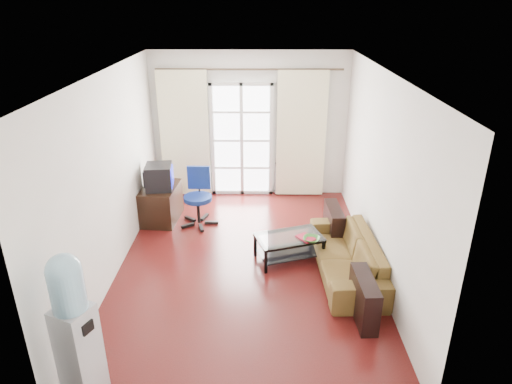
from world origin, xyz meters
TOP-DOWN VIEW (x-y plane):
  - floor at (0.00, 0.00)m, footprint 5.20×5.20m
  - ceiling at (0.00, 0.00)m, footprint 5.20×5.20m
  - wall_back at (0.00, 2.60)m, footprint 3.60×0.02m
  - wall_front at (0.00, -2.60)m, footprint 3.60×0.02m
  - wall_left at (-1.80, 0.00)m, footprint 0.02×5.20m
  - wall_right at (1.80, 0.00)m, footprint 0.02×5.20m
  - french_door at (-0.15, 2.54)m, footprint 1.16×0.06m
  - curtain_rod at (0.00, 2.50)m, footprint 3.30×0.04m
  - curtain_left at (-1.20, 2.48)m, footprint 0.90×0.07m
  - curtain_right at (0.95, 2.48)m, footprint 0.90×0.07m
  - radiator at (0.80, 2.50)m, footprint 0.64×0.12m
  - sofa at (1.39, -0.23)m, footprint 1.97×0.90m
  - coffee_table at (0.62, 0.12)m, footprint 1.06×0.80m
  - bowl at (0.92, -0.01)m, footprint 0.35×0.35m
  - book at (0.77, 0.00)m, footprint 0.43×0.44m
  - remote at (0.91, 0.02)m, footprint 0.16×0.08m
  - tv_stand at (-1.49, 1.40)m, footprint 0.62×0.87m
  - crt_tv at (-1.49, 1.34)m, footprint 0.50×0.49m
  - task_chair at (-0.84, 1.27)m, footprint 0.67×0.67m
  - water_cooler at (-1.49, -2.34)m, footprint 0.42×0.42m

SIDE VIEW (x-z plane):
  - floor at x=0.00m, z-range 0.00..0.00m
  - coffee_table at x=0.62m, z-range 0.05..0.43m
  - sofa at x=1.39m, z-range 0.00..0.56m
  - task_chair at x=-0.84m, z-range -0.20..0.77m
  - tv_stand at x=-1.49m, z-range 0.00..0.61m
  - radiator at x=0.80m, z-range 0.01..0.65m
  - remote at x=0.91m, z-range 0.38..0.40m
  - book at x=0.77m, z-range 0.38..0.40m
  - bowl at x=0.92m, z-range 0.38..0.44m
  - water_cooler at x=-1.49m, z-range 0.04..1.59m
  - crt_tv at x=-1.49m, z-range 0.61..1.02m
  - french_door at x=-0.15m, z-range 0.00..2.15m
  - curtain_left at x=-1.20m, z-range 0.02..2.38m
  - curtain_right at x=0.95m, z-range 0.02..2.38m
  - wall_back at x=0.00m, z-range 0.00..2.70m
  - wall_front at x=0.00m, z-range 0.00..2.70m
  - wall_left at x=-1.80m, z-range 0.00..2.70m
  - wall_right at x=1.80m, z-range 0.00..2.70m
  - curtain_rod at x=0.00m, z-range 2.36..2.40m
  - ceiling at x=0.00m, z-range 2.70..2.70m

